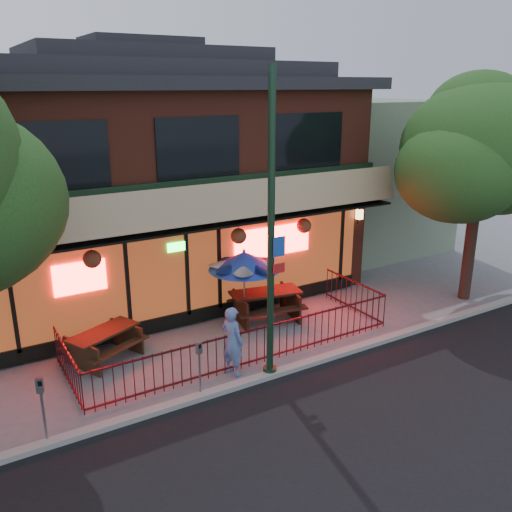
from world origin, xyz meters
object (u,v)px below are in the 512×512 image
(patio_umbrella, at_px, (244,261))
(pedestrian, at_px, (232,341))
(parking_meter_far, at_px, (42,400))
(parking_meter_near, at_px, (199,360))
(street_light, at_px, (271,248))
(picnic_table_right, at_px, (266,301))
(street_tree_right, at_px, (481,142))
(picnic_table_left, at_px, (104,341))

(patio_umbrella, bearing_deg, pedestrian, -125.64)
(pedestrian, height_order, parking_meter_far, pedestrian)
(patio_umbrella, height_order, parking_meter_near, patio_umbrella)
(street_light, height_order, picnic_table_right, street_light)
(street_tree_right, xyz_separation_m, pedestrian, (-8.77, -0.49, -4.10))
(street_light, relative_size, parking_meter_near, 5.30)
(picnic_table_left, bearing_deg, street_light, -41.86)
(picnic_table_right, relative_size, patio_umbrella, 1.01)
(parking_meter_far, bearing_deg, patio_umbrella, 24.74)
(street_light, bearing_deg, parking_meter_far, 179.97)
(picnic_table_right, xyz_separation_m, parking_meter_near, (-3.42, -2.79, 0.32))
(street_tree_right, xyz_separation_m, patio_umbrella, (-7.17, 1.74, -3.01))
(picnic_table_left, bearing_deg, parking_meter_near, -64.90)
(parking_meter_far, bearing_deg, parking_meter_near, 0.00)
(patio_umbrella, relative_size, parking_meter_near, 1.73)
(patio_umbrella, height_order, parking_meter_far, patio_umbrella)
(picnic_table_left, distance_m, patio_umbrella, 4.25)
(street_light, distance_m, picnic_table_left, 4.97)
(street_tree_right, bearing_deg, pedestrian, -176.83)
(picnic_table_right, bearing_deg, parking_meter_near, -140.88)
(street_tree_right, xyz_separation_m, parking_meter_far, (-13.10, -0.99, -4.00))
(street_tree_right, distance_m, pedestrian, 9.70)
(parking_meter_near, relative_size, parking_meter_far, 0.93)
(patio_umbrella, relative_size, pedestrian, 1.33)
(picnic_table_right, bearing_deg, parking_meter_far, -157.32)
(street_tree_right, height_order, parking_meter_near, street_tree_right)
(picnic_table_right, distance_m, parking_meter_far, 7.23)
(picnic_table_left, distance_m, picnic_table_right, 4.74)
(picnic_table_right, relative_size, pedestrian, 1.34)
(picnic_table_left, relative_size, parking_meter_near, 1.65)
(parking_meter_far, bearing_deg, pedestrian, 6.60)
(street_light, xyz_separation_m, picnic_table_left, (-3.13, 2.80, -2.65))
(patio_umbrella, bearing_deg, picnic_table_right, 4.32)
(picnic_table_left, xyz_separation_m, picnic_table_right, (4.74, -0.02, 0.07))
(street_light, bearing_deg, pedestrian, 145.49)
(street_tree_right, relative_size, picnic_table_right, 3.06)
(picnic_table_left, relative_size, patio_umbrella, 0.96)
(pedestrian, bearing_deg, parking_meter_near, 95.89)
(parking_meter_near, bearing_deg, picnic_table_right, 39.12)
(street_light, distance_m, patio_umbrella, 3.11)
(picnic_table_right, xyz_separation_m, patio_umbrella, (-0.74, -0.06, 1.37))
(pedestrian, bearing_deg, street_tree_right, -105.68)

